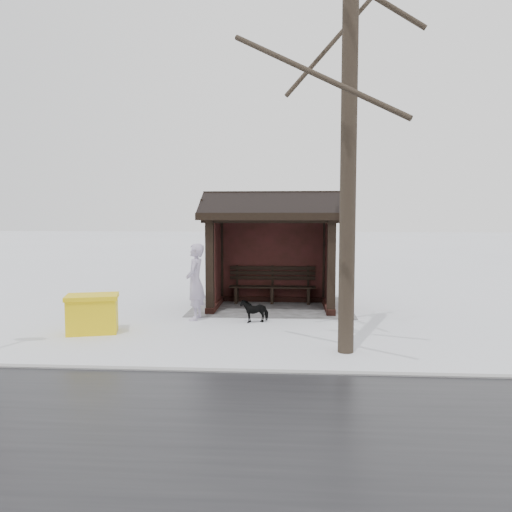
{
  "coord_description": "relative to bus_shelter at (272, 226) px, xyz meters",
  "views": [
    {
      "loc": [
        -0.49,
        13.12,
        2.47
      ],
      "look_at": [
        0.36,
        0.8,
        1.45
      ],
      "focal_mm": 35.0,
      "sensor_mm": 36.0,
      "label": 1
    }
  ],
  "objects": [
    {
      "name": "ground",
      "position": [
        0.0,
        0.16,
        -2.17
      ],
      "size": [
        120.0,
        120.0,
        0.0
      ],
      "primitive_type": "plane",
      "color": "silver",
      "rests_on": "ground"
    },
    {
      "name": "road",
      "position": [
        0.0,
        9.16,
        -2.16
      ],
      "size": [
        120.0,
        7.0,
        0.02
      ],
      "primitive_type": "cube",
      "color": "black",
      "rests_on": "ground"
    },
    {
      "name": "kerb",
      "position": [
        0.0,
        5.66,
        -2.16
      ],
      "size": [
        120.0,
        0.15,
        0.06
      ],
      "primitive_type": "cube",
      "color": "gray",
      "rests_on": "ground"
    },
    {
      "name": "trampled_patch",
      "position": [
        0.0,
        -0.04,
        -2.16
      ],
      "size": [
        4.2,
        3.2,
        0.02
      ],
      "primitive_type": "cube",
      "color": "gray",
      "rests_on": "ground"
    },
    {
      "name": "bus_shelter",
      "position": [
        0.0,
        0.0,
        0.0
      ],
      "size": [
        3.6,
        2.4,
        3.09
      ],
      "color": "#341813",
      "rests_on": "ground"
    },
    {
      "name": "pedestrian",
      "position": [
        1.73,
        1.77,
        -1.26
      ],
      "size": [
        0.46,
        0.68,
        1.8
      ],
      "primitive_type": "imported",
      "rotation": [
        0.0,
        0.0,
        1.53
      ],
      "color": "#AB9FBA",
      "rests_on": "ground"
    },
    {
      "name": "dog",
      "position": [
        0.32,
        1.94,
        -1.9
      ],
      "size": [
        0.69,
        0.52,
        0.53
      ],
      "primitive_type": "imported",
      "rotation": [
        0.0,
        0.0,
        1.99
      ],
      "color": "black",
      "rests_on": "ground"
    },
    {
      "name": "grit_bin",
      "position": [
        3.64,
        3.23,
        -1.76
      ],
      "size": [
        1.21,
        0.98,
        0.81
      ],
      "rotation": [
        0.0,
        0.0,
        0.27
      ],
      "color": "yellow",
      "rests_on": "ground"
    }
  ]
}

